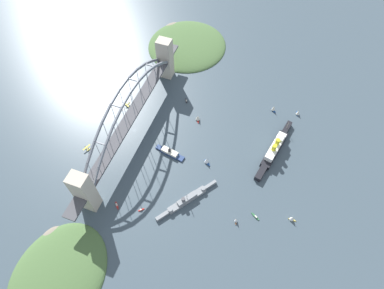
# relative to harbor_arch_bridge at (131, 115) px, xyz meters

# --- Properties ---
(ground_plane) EXTENTS (1400.00, 1400.00, 0.00)m
(ground_plane) POSITION_rel_harbor_arch_bridge_xyz_m (-0.00, -0.00, -32.25)
(ground_plane) COLOR #3D4C56
(harbor_arch_bridge) EXTENTS (283.13, 19.42, 75.08)m
(harbor_arch_bridge) POSITION_rel_harbor_arch_bridge_xyz_m (0.00, 0.00, 0.00)
(harbor_arch_bridge) COLOR #BCB29E
(harbor_arch_bridge) RESTS_ON ground
(headland_west_shore) EXTENTS (127.13, 123.47, 16.16)m
(headland_west_shore) POSITION_rel_harbor_arch_bridge_xyz_m (-183.02, 3.82, -32.25)
(headland_west_shore) COLOR #476638
(headland_west_shore) RESTS_ON ground
(headland_east_shore) EXTENTS (112.39, 92.36, 17.49)m
(headland_east_shore) POSITION_rel_harbor_arch_bridge_xyz_m (188.24, 6.25, -32.25)
(headland_east_shore) COLOR #476638
(headland_east_shore) RESTS_ON ground
(ocean_liner) EXTENTS (98.53, 27.58, 21.93)m
(ocean_liner) POSITION_rel_harbor_arch_bridge_xyz_m (-30.69, 178.22, -26.01)
(ocean_liner) COLOR black
(ocean_liner) RESTS_ON ground
(naval_cruiser) EXTENTS (69.29, 49.83, 17.65)m
(naval_cruiser) POSITION_rel_harbor_arch_bridge_xyz_m (69.88, 99.37, -29.08)
(naval_cruiser) COLOR gray
(naval_cruiser) RESTS_ON ground
(harbor_ferry_steamer) EXTENTS (13.52, 39.88, 7.90)m
(harbor_ferry_steamer) POSITION_rel_harbor_arch_bridge_xyz_m (16.97, 57.44, -29.85)
(harbor_ferry_steamer) COLOR navy
(harbor_ferry_steamer) RESTS_ON ground
(seaplane_taxiing_near_bridge) EXTENTS (8.80, 9.89, 4.71)m
(seaplane_taxiing_near_bridge) POSITION_rel_harbor_arch_bridge_xyz_m (-35.15, -27.73, -30.27)
(seaplane_taxiing_near_bridge) COLOR #B7B7B2
(seaplane_taxiing_near_bridge) RESTS_ON ground
(seaplane_second_in_formation) EXTENTS (11.00, 8.32, 4.93)m
(seaplane_second_in_formation) POSITION_rel_harbor_arch_bridge_xyz_m (46.81, -42.71, -30.21)
(seaplane_second_in_formation) COLOR #B7B7B2
(seaplane_second_in_formation) RESTS_ON ground
(small_boat_0) EXTENTS (7.54, 5.30, 2.43)m
(small_boat_0) POSITION_rel_harbor_arch_bridge_xyz_m (-70.76, 46.06, -31.37)
(small_boat_0) COLOR black
(small_boat_0) RESTS_ON ground
(small_boat_1) EXTENTS (5.83, 5.86, 1.94)m
(small_boat_1) POSITION_rel_harbor_arch_bridge_xyz_m (97.51, 55.52, -31.57)
(small_boat_1) COLOR #B2231E
(small_boat_1) RESTS_ON ground
(small_boat_2) EXTENTS (8.47, 6.02, 8.05)m
(small_boat_2) POSITION_rel_harbor_arch_bridge_xyz_m (-100.37, 195.98, -28.54)
(small_boat_2) COLOR #234C8C
(small_boat_2) RESTS_ON ground
(small_boat_3) EXTENTS (9.67, 7.53, 9.36)m
(small_boat_3) POSITION_rel_harbor_arch_bridge_xyz_m (-45.15, 72.05, -27.84)
(small_boat_3) COLOR #B2231E
(small_boat_3) RESTS_ON ground
(small_boat_4) EXTENTS (4.68, 8.39, 8.73)m
(small_boat_4) POSITION_rel_harbor_arch_bridge_xyz_m (50.96, 215.38, -28.15)
(small_boat_4) COLOR gold
(small_boat_4) RESTS_ON ground
(small_boat_5) EXTENTS (6.24, 4.24, 7.77)m
(small_boat_5) POSITION_rel_harbor_arch_bridge_xyz_m (74.09, 158.67, -28.55)
(small_boat_5) COLOR brown
(small_boat_5) RESTS_ON ground
(small_boat_6) EXTENTS (7.84, 7.51, 2.26)m
(small_boat_6) POSITION_rel_harbor_arch_bridge_xyz_m (101.98, 27.50, -31.46)
(small_boat_6) COLOR #B2231E
(small_boat_6) RESTS_ON ground
(small_boat_7) EXTENTS (7.99, 9.37, 9.69)m
(small_boat_7) POSITION_rel_harbor_arch_bridge_xyz_m (13.63, 104.51, -27.77)
(small_boat_7) COLOR #234C8C
(small_boat_7) RESTS_ON ground
(small_boat_8) EXTENTS (6.58, 9.98, 2.09)m
(small_boat_8) POSITION_rel_harbor_arch_bridge_xyz_m (61.35, 177.46, -31.50)
(small_boat_8) COLOR #2D6B3D
(small_boat_8) RESTS_ON ground
(small_boat_9) EXTENTS (7.33, 7.72, 9.68)m
(small_boat_9) POSITION_rel_harbor_arch_bridge_xyz_m (-96.05, 163.28, -27.77)
(small_boat_9) COLOR #234C8C
(small_boat_9) RESTS_ON ground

